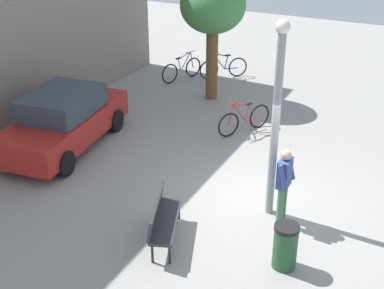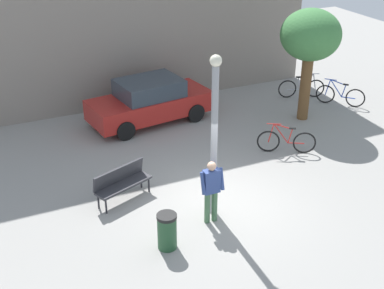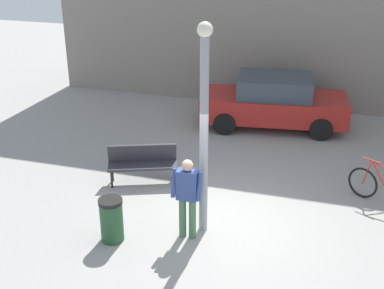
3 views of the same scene
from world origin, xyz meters
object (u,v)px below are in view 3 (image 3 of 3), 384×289
person_by_lamppost (187,194)px  parked_car_red (273,102)px  park_bench (142,161)px  trash_bin (112,220)px  lamppost (204,123)px

person_by_lamppost → parked_car_red: person_by_lamppost is taller
park_bench → person_by_lamppost: bearing=-48.5°
trash_bin → lamppost: bearing=28.0°
person_by_lamppost → lamppost: bearing=56.7°
person_by_lamppost → trash_bin: (-1.37, -0.51, -0.52)m
lamppost → park_bench: lamppost is taller
lamppost → trash_bin: size_ratio=4.65×
lamppost → person_by_lamppost: 1.39m
park_bench → trash_bin: (0.31, -2.39, -0.10)m
person_by_lamppost → park_bench: person_by_lamppost is taller
park_bench → trash_bin: park_bench is taller
trash_bin → parked_car_red: bearing=72.6°
park_bench → parked_car_red: parked_car_red is taller
lamppost → parked_car_red: 6.11m
park_bench → lamppost: bearing=-39.3°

